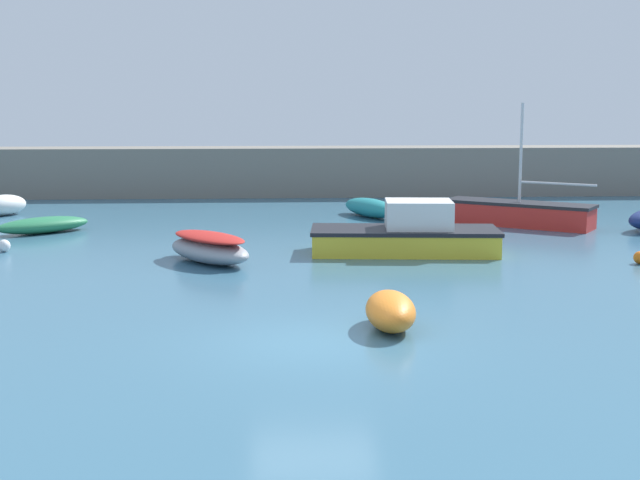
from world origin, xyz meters
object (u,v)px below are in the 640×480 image
Objects in this scene: dinghy_near_pier at (3,205)px; motorboat_grey_hull at (408,235)px; sailboat_twin_hulled at (519,213)px; fishing_dinghy_green at (390,311)px; rowboat_white_midwater at (370,208)px; mooring_buoy_orange at (640,258)px; rowboat_blue_near at (43,225)px; rowboat_with_red_cover at (209,248)px; mooring_buoy_white at (4,246)px.

motorboat_grey_hull is at bearing -83.16° from dinghy_near_pier.
fishing_dinghy_green is at bearing 99.37° from sailboat_twin_hulled.
rowboat_white_midwater is (15.01, -1.28, -0.05)m from dinghy_near_pier.
rowboat_white_midwater is 9.51× the size of mooring_buoy_orange.
sailboat_twin_hulled is at bearing -34.12° from rowboat_blue_near.
fishing_dinghy_green is at bearing 171.68° from rowboat_with_red_cover.
mooring_buoy_orange is at bearing 134.15° from sailboat_twin_hulled.
rowboat_white_midwater is at bearing -20.16° from rowboat_blue_near.
sailboat_twin_hulled is 18.38m from mooring_buoy_white.
rowboat_blue_near is 3.98m from mooring_buoy_white.
rowboat_blue_near is 8.69× the size of mooring_buoy_white.
mooring_buoy_white is at bearing 49.37° from sailboat_twin_hulled.
sailboat_twin_hulled reaches higher than dinghy_near_pier.
rowboat_with_red_cover is at bearing -150.37° from fishing_dinghy_green.
fishing_dinghy_green is 17.59m from rowboat_blue_near.
rowboat_white_midwater reaches higher than mooring_buoy_white.
motorboat_grey_hull is 1.74× the size of rowboat_blue_near.
dinghy_near_pier reaches higher than mooring_buoy_white.
dinghy_near_pier reaches higher than rowboat_white_midwater.
rowboat_blue_near is 20.17m from mooring_buoy_orange.
rowboat_white_midwater is at bearing 122.24° from mooring_buoy_orange.
fishing_dinghy_green is 9.00m from rowboat_with_red_cover.
fishing_dinghy_green is at bearing 83.83° from motorboat_grey_hull.
motorboat_grey_hull is 1.68× the size of rowboat_white_midwater.
mooring_buoy_white is (-0.22, -3.97, -0.09)m from rowboat_blue_near.
rowboat_with_red_cover is at bearing -17.92° from mooring_buoy_white.
mooring_buoy_orange is at bearing 5.89° from rowboat_white_midwater.
sailboat_twin_hulled is 13.81× the size of mooring_buoy_white.
mooring_buoy_white is at bearing 170.99° from mooring_buoy_orange.
rowboat_blue_near is at bearing 159.68° from mooring_buoy_orange.
rowboat_with_red_cover reaches higher than dinghy_near_pier.
motorboat_grey_hull is at bearing 161.75° from mooring_buoy_orange.
rowboat_with_red_cover is 11.38m from rowboat_white_midwater.
rowboat_blue_near is 12.72m from rowboat_white_midwater.
fishing_dinghy_green is (-1.75, -9.13, -0.20)m from motorboat_grey_hull.
rowboat_blue_near is at bearing -16.70° from motorboat_grey_hull.
fishing_dinghy_green is at bearing -139.71° from mooring_buoy_orange.
rowboat_white_midwater is (-0.25, 8.54, -0.21)m from motorboat_grey_hull.
mooring_buoy_orange is (6.49, -2.14, -0.40)m from motorboat_grey_hull.
dinghy_near_pier is at bearing 22.72° from sailboat_twin_hulled.
motorboat_grey_hull is 12.67m from mooring_buoy_white.
motorboat_grey_hull is 13.34m from rowboat_blue_near.
dinghy_near_pier is at bearing -28.09° from motorboat_grey_hull.
dinghy_near_pier is (-13.51, 18.95, 0.03)m from fishing_dinghy_green.
mooring_buoy_white is (-17.73, -4.85, -0.28)m from sailboat_twin_hulled.
rowboat_blue_near is (-17.51, -0.88, -0.19)m from sailboat_twin_hulled.
fishing_dinghy_green reaches higher than rowboat_blue_near.
rowboat_with_red_cover is 1.06× the size of rowboat_blue_near.
rowboat_with_red_cover is 6.91m from mooring_buoy_white.
rowboat_with_red_cover is 8.81m from rowboat_blue_near.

